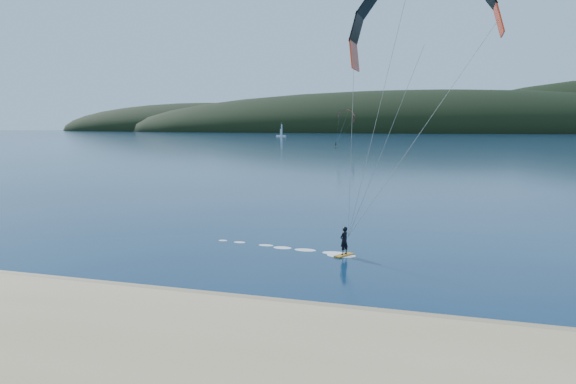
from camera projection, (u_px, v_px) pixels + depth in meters
The scene contains 6 objects.
ground at pixel (126, 329), 23.56m from camera, with size 1800.00×1800.00×0.00m, color #081F3E.
wet_sand at pixel (177, 297), 27.81m from camera, with size 220.00×2.50×0.10m.
headland at pixel (448, 132), 729.30m from camera, with size 1200.00×310.00×140.00m.
kitesurfer_near at pixel (420, 52), 30.70m from camera, with size 20.27×6.40×16.36m.
kitesurfer_far at pixel (346, 119), 223.34m from camera, with size 9.63×5.82×14.56m.
sailboat at pixel (281, 135), 433.51m from camera, with size 7.90×5.10×11.26m.
Camera 1 is at (13.51, -19.50, 8.81)m, focal length 33.72 mm.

